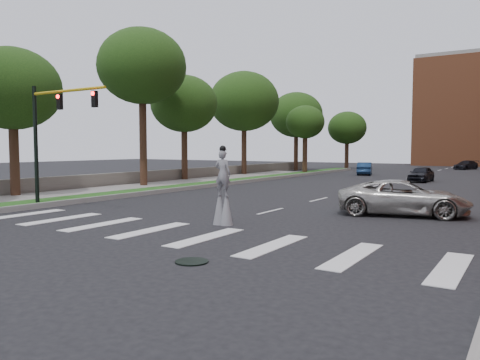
# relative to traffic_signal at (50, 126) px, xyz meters

# --- Properties ---
(ground_plane) EXTENTS (160.00, 160.00, 0.00)m
(ground_plane) POSITION_rel_traffic_signal_xyz_m (9.78, -3.00, -4.15)
(ground_plane) COLOR black
(ground_plane) RESTS_ON ground
(grass_median) EXTENTS (2.00, 60.00, 0.25)m
(grass_median) POSITION_rel_traffic_signal_xyz_m (-1.72, 17.00, -4.03)
(grass_median) COLOR #1B4915
(grass_median) RESTS_ON ground
(median_curb) EXTENTS (0.20, 60.00, 0.28)m
(median_curb) POSITION_rel_traffic_signal_xyz_m (-0.67, 17.00, -4.01)
(median_curb) COLOR gray
(median_curb) RESTS_ON ground
(sidewalk_left) EXTENTS (4.00, 60.00, 0.18)m
(sidewalk_left) POSITION_rel_traffic_signal_xyz_m (-4.72, 7.00, -4.06)
(sidewalk_left) COLOR slate
(sidewalk_left) RESTS_ON ground
(stone_wall) EXTENTS (0.50, 56.00, 1.10)m
(stone_wall) POSITION_rel_traffic_signal_xyz_m (-7.22, 19.00, -3.60)
(stone_wall) COLOR #605A52
(stone_wall) RESTS_ON ground
(manhole) EXTENTS (0.90, 0.90, 0.04)m
(manhole) POSITION_rel_traffic_signal_xyz_m (12.78, -5.00, -4.13)
(manhole) COLOR black
(manhole) RESTS_ON ground
(traffic_signal) EXTENTS (5.30, 0.23, 6.20)m
(traffic_signal) POSITION_rel_traffic_signal_xyz_m (0.00, 0.00, 0.00)
(traffic_signal) COLOR black
(traffic_signal) RESTS_ON ground
(stilt_performer) EXTENTS (0.84, 0.54, 3.16)m
(stilt_performer) POSITION_rel_traffic_signal_xyz_m (10.05, 0.50, -2.86)
(stilt_performer) COLOR #341F14
(stilt_performer) RESTS_ON ground
(suv_crossing) EXTENTS (6.21, 3.89, 1.60)m
(suv_crossing) POSITION_rel_traffic_signal_xyz_m (15.51, 7.10, -3.35)
(suv_crossing) COLOR #AFADA5
(suv_crossing) RESTS_ON ground
(car_near) EXTENTS (1.82, 4.19, 1.41)m
(car_near) POSITION_rel_traffic_signal_xyz_m (11.98, 29.33, -3.45)
(car_near) COLOR black
(car_near) RESTS_ON ground
(car_mid) EXTENTS (2.53, 4.52, 1.41)m
(car_mid) POSITION_rel_traffic_signal_xyz_m (4.40, 37.17, -3.45)
(car_mid) COLOR navy
(car_mid) RESTS_ON ground
(car_far) EXTENTS (3.25, 4.66, 1.25)m
(car_far) POSITION_rel_traffic_signal_xyz_m (12.50, 57.30, -3.52)
(car_far) COLOR black
(car_far) RESTS_ON ground
(tree_1) EXTENTS (5.79, 5.79, 9.07)m
(tree_1) POSITION_rel_traffic_signal_xyz_m (-6.19, 1.92, 2.42)
(tree_1) COLOR #341F14
(tree_1) RESTS_ON ground
(tree_2) EXTENTS (6.75, 6.75, 12.12)m
(tree_2) POSITION_rel_traffic_signal_xyz_m (-5.01, 11.75, 5.05)
(tree_2) COLOR #341F14
(tree_2) RESTS_ON ground
(tree_3) EXTENTS (6.06, 6.06, 9.61)m
(tree_3) POSITION_rel_traffic_signal_xyz_m (-6.53, 18.65, 2.84)
(tree_3) COLOR #341F14
(tree_3) RESTS_ON ground
(tree_4) EXTENTS (7.59, 7.59, 11.30)m
(tree_4) POSITION_rel_traffic_signal_xyz_m (-6.37, 28.76, 3.90)
(tree_4) COLOR #341F14
(tree_4) RESTS_ON ground
(tree_5) EXTENTS (7.01, 7.01, 10.36)m
(tree_5) POSITION_rel_traffic_signal_xyz_m (-6.31, 41.82, 3.20)
(tree_5) COLOR #341F14
(tree_5) RESTS_ON ground
(tree_6) EXTENTS (4.47, 4.47, 7.91)m
(tree_6) POSITION_rel_traffic_signal_xyz_m (-1.96, 35.02, 1.79)
(tree_6) COLOR #341F14
(tree_6) RESTS_ON ground
(tree_7) EXTENTS (5.42, 5.42, 8.17)m
(tree_7) POSITION_rel_traffic_signal_xyz_m (-2.09, 49.70, 1.68)
(tree_7) COLOR #341F14
(tree_7) RESTS_ON ground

